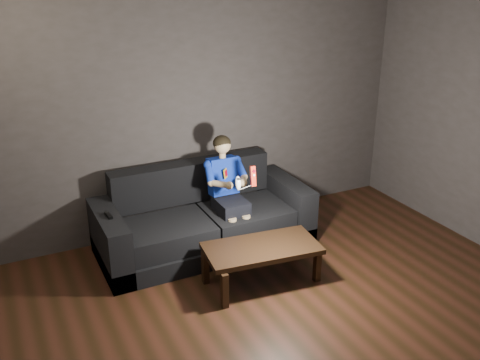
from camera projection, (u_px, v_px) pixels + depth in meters
back_wall at (185, 105)px, 5.41m from camera, size 5.00×0.04×2.70m
sofa at (203, 223)px, 5.37m from camera, size 2.10×0.91×0.81m
child at (227, 183)px, 5.26m from camera, size 0.42×0.51×1.03m
wii_remote_red at (253, 176)px, 4.89m from camera, size 0.05×0.07×0.19m
nunchuk_white at (238, 183)px, 4.85m from camera, size 0.07×0.09×0.14m
wii_remote_black at (108, 215)px, 4.80m from camera, size 0.05×0.14×0.03m
coffee_table at (262, 251)px, 4.74m from camera, size 1.06×0.62×0.37m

